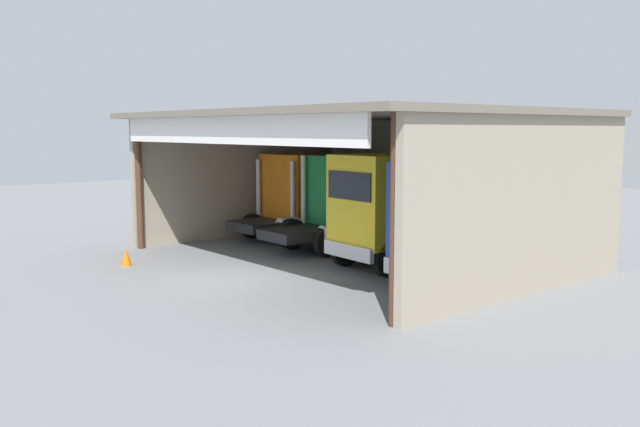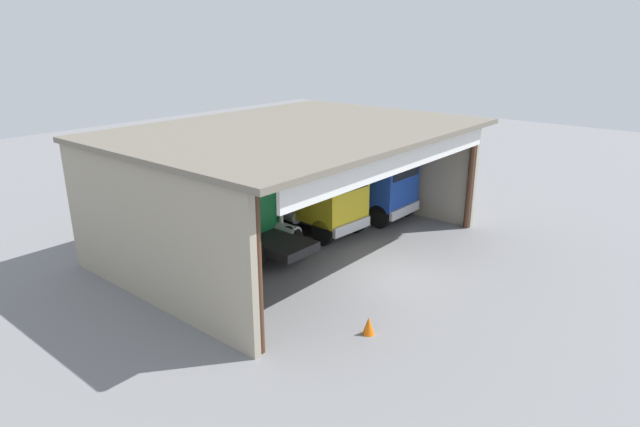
% 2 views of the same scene
% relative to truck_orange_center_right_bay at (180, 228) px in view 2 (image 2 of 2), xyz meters
% --- Properties ---
extents(ground_plane, '(80.00, 80.00, 0.00)m').
position_rel_truck_orange_center_right_bay_xyz_m(ground_plane, '(4.76, -6.08, -1.81)').
color(ground_plane, slate).
rests_on(ground_plane, ground).
extents(workshop_shed, '(14.21, 10.57, 5.02)m').
position_rel_truck_orange_center_right_bay_xyz_m(workshop_shed, '(4.76, -0.34, 1.71)').
color(workshop_shed, '#9E937F').
rests_on(workshop_shed, ground).
extents(truck_orange_center_right_bay, '(2.71, 4.23, 3.44)m').
position_rel_truck_orange_center_right_bay_xyz_m(truck_orange_center_right_bay, '(0.00, 0.00, 0.00)').
color(truck_orange_center_right_bay, orange).
rests_on(truck_orange_center_right_bay, ground).
extents(truck_green_yard_outside, '(2.59, 4.77, 3.48)m').
position_rel_truck_orange_center_right_bay_xyz_m(truck_green_yard_outside, '(3.05, -0.15, 0.01)').
color(truck_green_yard_outside, '#197F3D').
rests_on(truck_green_yard_outside, ground).
extents(truck_yellow_left_bay, '(2.65, 5.13, 3.65)m').
position_rel_truck_orange_center_right_bay_xyz_m(truck_yellow_left_bay, '(6.57, -1.50, 0.08)').
color(truck_yellow_left_bay, yellow).
rests_on(truck_yellow_left_bay, ground).
extents(truck_blue_center_bay, '(2.66, 4.34, 3.75)m').
position_rel_truck_orange_center_right_bay_xyz_m(truck_blue_center_bay, '(9.85, -2.20, 0.05)').
color(truck_blue_center_bay, '#1E47B7').
rests_on(truck_blue_center_bay, ground).
extents(oil_drum, '(0.58, 0.58, 0.90)m').
position_rel_truck_orange_center_right_bay_xyz_m(oil_drum, '(2.05, 3.14, -1.35)').
color(oil_drum, '#197233').
rests_on(oil_drum, ground).
extents(tool_cart, '(0.90, 0.60, 1.00)m').
position_rel_truck_orange_center_right_bay_xyz_m(tool_cart, '(5.08, 2.03, -1.31)').
color(tool_cart, black).
rests_on(tool_cart, ground).
extents(traffic_cone, '(0.36, 0.36, 0.56)m').
position_rel_truck_orange_center_right_bay_xyz_m(traffic_cone, '(0.91, -7.71, -1.53)').
color(traffic_cone, orange).
rests_on(traffic_cone, ground).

